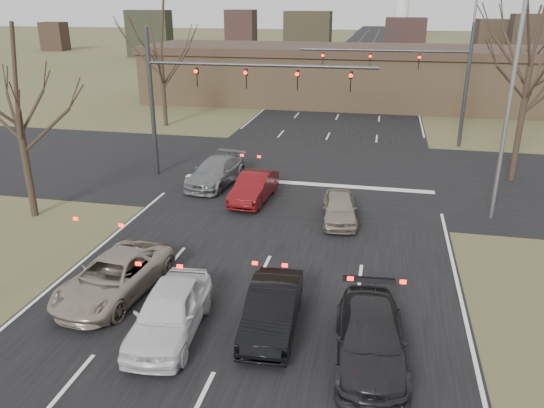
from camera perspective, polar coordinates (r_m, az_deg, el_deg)
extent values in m
plane|color=#4A512B|center=(17.08, -3.22, -11.75)|extent=(360.00, 360.00, 0.00)
cube|color=black|center=(74.51, 9.23, 13.62)|extent=(14.00, 300.00, 0.02)
cube|color=black|center=(30.52, 4.14, 3.36)|extent=(200.00, 14.00, 0.02)
cube|color=olive|center=(52.33, 10.13, 13.06)|extent=(42.00, 10.00, 4.60)
cube|color=#38281E|center=(52.04, 10.32, 15.95)|extent=(42.40, 10.40, 0.70)
cylinder|color=#383A3D|center=(30.02, -12.78, 10.45)|extent=(0.24, 0.24, 8.00)
cylinder|color=#383A3D|center=(27.75, -1.42, 14.72)|extent=(12.00, 0.18, 0.18)
imported|color=black|center=(28.79, -8.05, 13.35)|extent=(0.16, 0.20, 1.00)
imported|color=black|center=(28.00, -2.77, 13.31)|extent=(0.16, 0.20, 1.00)
imported|color=black|center=(27.45, 2.77, 13.16)|extent=(0.16, 0.20, 1.00)
imported|color=black|center=(27.15, 8.47, 12.87)|extent=(0.16, 0.20, 1.00)
cylinder|color=#383A3D|center=(37.55, 20.16, 11.74)|extent=(0.24, 0.24, 8.00)
cylinder|color=#383A3D|center=(36.96, 11.84, 15.87)|extent=(11.00, 0.18, 0.18)
imported|color=black|center=(37.07, 15.51, 14.49)|extent=(0.16, 0.20, 1.00)
imported|color=black|center=(37.04, 10.50, 14.88)|extent=(0.16, 0.20, 1.00)
imported|color=black|center=(37.27, 5.51, 15.15)|extent=(0.16, 0.20, 1.00)
cylinder|color=gray|center=(24.73, 24.07, 9.35)|extent=(0.18, 0.18, 10.00)
cylinder|color=gray|center=(41.43, 20.37, 13.88)|extent=(0.18, 0.18, 10.00)
cylinder|color=black|center=(31.25, 25.16, 7.82)|extent=(0.32, 0.32, 6.33)
cylinder|color=black|center=(26.05, -24.87, 3.67)|extent=(0.32, 0.32, 4.68)
cylinder|color=black|center=(42.87, -11.57, 11.70)|extent=(0.32, 0.32, 5.23)
cylinder|color=black|center=(50.53, 25.15, 11.38)|extent=(0.32, 0.32, 4.95)
imported|color=#A09382|center=(18.49, -16.63, -7.51)|extent=(2.80, 5.12, 1.36)
imported|color=silver|center=(16.07, -10.96, -11.29)|extent=(2.11, 4.51, 1.49)
imported|color=black|center=(16.05, 0.03, -11.18)|extent=(1.66, 4.20, 1.36)
imported|color=black|center=(15.07, 10.54, -13.98)|extent=(2.26, 4.80, 1.36)
imported|color=slate|center=(28.52, -6.04, 3.47)|extent=(2.52, 5.02, 1.40)
imported|color=#5B0D0F|center=(26.00, -1.96, 1.79)|extent=(1.72, 4.24, 1.37)
imported|color=gray|center=(23.73, 7.27, -0.43)|extent=(1.94, 3.86, 1.26)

